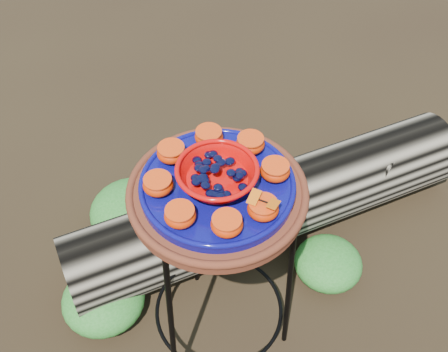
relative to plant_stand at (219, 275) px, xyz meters
name	(u,v)px	position (x,y,z in m)	size (l,w,h in m)	color
ground	(219,330)	(0.00, 0.00, -0.35)	(60.00, 60.00, 0.00)	black
plant_stand	(219,275)	(0.00, 0.00, 0.00)	(0.44, 0.44, 0.70)	black
terracotta_saucer	(217,195)	(0.00, 0.00, 0.37)	(0.44, 0.44, 0.04)	maroon
cobalt_plate	(217,186)	(0.00, 0.00, 0.40)	(0.37, 0.37, 0.02)	#080946
red_bowl	(217,176)	(0.00, 0.00, 0.44)	(0.19, 0.19, 0.05)	red
glass_gems	(217,165)	(0.00, 0.00, 0.47)	(0.15, 0.15, 0.02)	black
orange_half_0	(263,209)	(0.06, -0.13, 0.43)	(0.07, 0.07, 0.04)	red
orange_half_1	(275,171)	(0.14, -0.03, 0.43)	(0.07, 0.07, 0.04)	red
orange_half_2	(250,144)	(0.12, 0.07, 0.43)	(0.07, 0.07, 0.04)	red
orange_half_3	(209,137)	(0.03, 0.14, 0.43)	(0.07, 0.07, 0.04)	red
orange_half_4	(171,153)	(-0.07, 0.12, 0.43)	(0.07, 0.07, 0.04)	red
orange_half_5	(158,185)	(-0.14, 0.03, 0.43)	(0.07, 0.07, 0.04)	red
orange_half_6	(180,215)	(-0.12, -0.07, 0.43)	(0.07, 0.07, 0.04)	red
orange_half_7	(227,224)	(-0.03, -0.14, 0.43)	(0.07, 0.07, 0.04)	red
butterfly	(264,201)	(0.06, -0.13, 0.46)	(0.08, 0.05, 0.01)	#DD5A0B
driftwood_log	(269,206)	(0.33, 0.33, -0.21)	(1.52, 0.40, 0.29)	black
foliage_left	(103,299)	(-0.34, 0.22, -0.28)	(0.28, 0.28, 0.14)	#1D681A
foliage_right	(328,262)	(0.45, 0.07, -0.29)	(0.25, 0.25, 0.12)	#1D681A
foliage_back	(132,210)	(-0.14, 0.55, -0.27)	(0.32, 0.32, 0.16)	#1D681A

